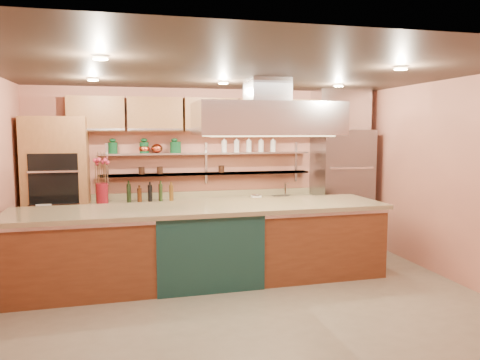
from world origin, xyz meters
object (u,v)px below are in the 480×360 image
object	(u,v)px
island	(204,244)
refrigerator	(341,189)
copper_kettle	(157,148)
flower_vase	(102,193)
kitchen_scale	(256,196)
green_canister	(176,147)

from	to	relation	value
island	refrigerator	bearing A→B (deg)	25.32
refrigerator	copper_kettle	size ratio (longest dim) A/B	10.99
refrigerator	flower_vase	world-z (taller)	refrigerator
copper_kettle	kitchen_scale	bearing A→B (deg)	-7.57
refrigerator	copper_kettle	distance (m)	3.33
flower_vase	green_canister	xyz separation A→B (m)	(1.21, 0.22, 0.71)
copper_kettle	refrigerator	bearing A→B (deg)	-4.06
island	flower_vase	distance (m)	2.05
kitchen_scale	copper_kettle	distance (m)	1.86
copper_kettle	green_canister	distance (m)	0.32
island	flower_vase	size ratio (longest dim) A/B	15.33
island	green_canister	distance (m)	2.06
island	kitchen_scale	bearing A→B (deg)	49.19
copper_kettle	flower_vase	bearing A→B (deg)	-166.06
kitchen_scale	green_canister	size ratio (longest dim) A/B	0.85
island	kitchen_scale	xyz separation A→B (m)	(1.13, 1.38, 0.45)
island	kitchen_scale	world-z (taller)	island
flower_vase	copper_kettle	world-z (taller)	copper_kettle
flower_vase	kitchen_scale	bearing A→B (deg)	0.00
kitchen_scale	copper_kettle	xyz separation A→B (m)	(-1.66, 0.22, 0.82)
refrigerator	green_canister	bearing A→B (deg)	175.49
refrigerator	island	bearing A→B (deg)	-153.21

